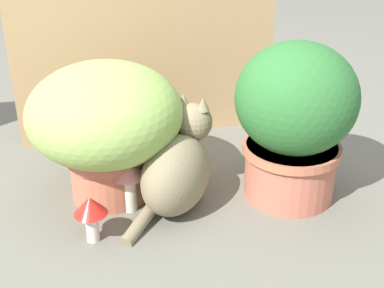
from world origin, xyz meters
The scene contains 7 objects.
ground_plane centered at (0.00, 0.00, 0.00)m, with size 6.00×6.00×0.00m, color #66665B.
cardboard_backdrop centered at (0.08, 0.50, 0.36)m, with size 0.92×0.03×0.71m, color tan.
grass_planter centered at (-0.11, 0.10, 0.24)m, with size 0.43×0.43×0.40m.
leafy_planter centered at (0.40, -0.02, 0.25)m, with size 0.34×0.34×0.46m.
cat centered at (0.07, -0.01, 0.12)m, with size 0.33×0.32×0.32m.
mushroom_ornament_red centered at (-0.18, -0.11, 0.09)m, with size 0.09×0.09×0.13m.
mushroom_ornament_pink centered at (-0.06, 0.01, 0.12)m, with size 0.10×0.10×0.16m.
Camera 1 is at (-0.20, -1.22, 0.82)m, focal length 48.38 mm.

